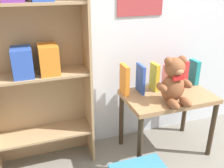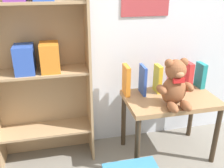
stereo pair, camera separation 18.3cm
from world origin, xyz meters
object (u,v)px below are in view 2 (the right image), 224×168
object	(u,v)px
display_table	(170,106)
teddy_bear	(175,85)
bookshelf_side	(38,58)
book_standing_pink	(172,79)
book_standing_teal	(200,75)
book_standing_red	(187,75)
book_standing_yellow	(158,79)
book_standing_blue	(143,80)
book_standing_orange	(126,80)

from	to	relation	value
display_table	teddy_bear	xyz separation A→B (m)	(-0.04, -0.12, 0.23)
display_table	bookshelf_side	bearing A→B (deg)	168.47
teddy_bear	book_standing_pink	world-z (taller)	teddy_bear
book_standing_teal	display_table	bearing A→B (deg)	-158.52
teddy_bear	book_standing_red	xyz separation A→B (m)	(0.23, 0.25, -0.04)
book_standing_teal	book_standing_red	bearing A→B (deg)	179.81
teddy_bear	book_standing_yellow	xyz separation A→B (m)	(-0.03, 0.24, -0.05)
display_table	teddy_bear	bearing A→B (deg)	-107.14
book_standing_blue	book_standing_pink	distance (m)	0.26
book_standing_red	book_standing_teal	xyz separation A→B (m)	(0.13, 0.00, -0.01)
teddy_bear	book_standing_pink	xyz separation A→B (m)	(0.10, 0.25, -0.07)
teddy_bear	book_standing_orange	xyz separation A→B (m)	(-0.28, 0.25, -0.04)
book_standing_red	book_standing_teal	world-z (taller)	book_standing_red
book_standing_yellow	book_standing_pink	bearing A→B (deg)	4.47
teddy_bear	book_standing_teal	bearing A→B (deg)	35.03
book_standing_yellow	book_standing_teal	xyz separation A→B (m)	(0.38, 0.01, -0.01)
book_standing_yellow	book_standing_red	size ratio (longest dim) A/B	0.97
bookshelf_side	book_standing_blue	xyz separation A→B (m)	(0.77, -0.08, -0.21)
book_standing_yellow	book_standing_red	bearing A→B (deg)	0.20
display_table	book_standing_blue	bearing A→B (deg)	148.85
book_standing_blue	book_standing_red	distance (m)	0.38
display_table	book_standing_orange	bearing A→B (deg)	157.00
book_standing_blue	book_standing_yellow	world-z (taller)	book_standing_blue
display_table	book_standing_teal	xyz separation A→B (m)	(0.32, 0.13, 0.18)
book_standing_orange	book_standing_yellow	xyz separation A→B (m)	(0.26, -0.01, -0.01)
book_standing_pink	book_standing_red	distance (m)	0.13
display_table	book_standing_blue	distance (m)	0.29
book_standing_orange	book_standing_yellow	world-z (taller)	book_standing_orange
teddy_bear	book_standing_red	world-z (taller)	teddy_bear
display_table	teddy_bear	world-z (taller)	teddy_bear
book_standing_blue	book_standing_yellow	xyz separation A→B (m)	(0.13, 0.01, -0.00)
display_table	book_standing_yellow	bearing A→B (deg)	117.51
book_standing_pink	book_standing_teal	world-z (taller)	book_standing_teal
book_standing_blue	book_standing_teal	distance (m)	0.51
teddy_bear	book_standing_teal	xyz separation A→B (m)	(0.36, 0.25, -0.05)
display_table	book_standing_pink	bearing A→B (deg)	64.88
bookshelf_side	display_table	distance (m)	1.06
teddy_bear	book_standing_yellow	size ratio (longest dim) A/B	1.55
teddy_bear	book_standing_pink	size ratio (longest dim) A/B	1.88
teddy_bear	book_standing_blue	world-z (taller)	teddy_bear
bookshelf_side	book_standing_yellow	xyz separation A→B (m)	(0.90, -0.07, -0.21)
book_standing_orange	book_standing_teal	world-z (taller)	book_standing_orange
book_standing_orange	bookshelf_side	bearing A→B (deg)	175.59
book_standing_orange	book_standing_yellow	bearing A→B (deg)	-1.92
book_standing_pink	book_standing_blue	bearing A→B (deg)	-173.50
book_standing_orange	book_standing_pink	xyz separation A→B (m)	(0.38, 0.00, -0.03)
bookshelf_side	display_table	xyz separation A→B (m)	(0.96, -0.20, -0.40)
bookshelf_side	teddy_bear	xyz separation A→B (m)	(0.93, -0.31, -0.17)
teddy_bear	book_standing_yellow	world-z (taller)	teddy_bear
book_standing_pink	book_standing_red	bearing A→B (deg)	-0.53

